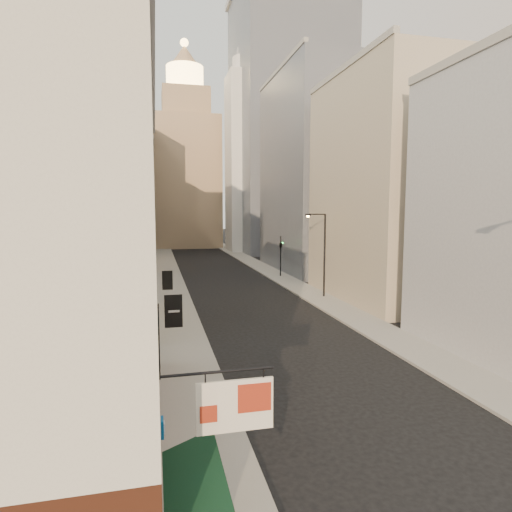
{
  "coord_description": "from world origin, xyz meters",
  "views": [
    {
      "loc": [
        -8.0,
        -5.23,
        8.13
      ],
      "look_at": [
        -2.09,
        19.88,
        5.36
      ],
      "focal_mm": 30.0,
      "sensor_mm": 36.0,
      "label": 1
    }
  ],
  "objects_px": {
    "clock_tower": "(186,167)",
    "traffic_light_right": "(281,246)",
    "white_tower": "(248,156)",
    "streetlamp_mid": "(323,250)"
  },
  "relations": [
    {
      "from": "clock_tower",
      "to": "traffic_light_right",
      "type": "relative_size",
      "value": 8.98
    },
    {
      "from": "clock_tower",
      "to": "traffic_light_right",
      "type": "distance_m",
      "value": 50.3
    },
    {
      "from": "traffic_light_right",
      "to": "streetlamp_mid",
      "type": "bearing_deg",
      "value": 108.79
    },
    {
      "from": "clock_tower",
      "to": "traffic_light_right",
      "type": "xyz_separation_m",
      "value": [
        7.71,
        -47.74,
        -13.82
      ]
    },
    {
      "from": "clock_tower",
      "to": "traffic_light_right",
      "type": "bearing_deg",
      "value": -80.83
    },
    {
      "from": "white_tower",
      "to": "streetlamp_mid",
      "type": "distance_m",
      "value": 48.77
    },
    {
      "from": "clock_tower",
      "to": "streetlamp_mid",
      "type": "xyz_separation_m",
      "value": [
        7.92,
        -60.57,
        -13.17
      ]
    },
    {
      "from": "traffic_light_right",
      "to": "white_tower",
      "type": "bearing_deg",
      "value": -77.72
    },
    {
      "from": "streetlamp_mid",
      "to": "traffic_light_right",
      "type": "bearing_deg",
      "value": 85.9
    },
    {
      "from": "white_tower",
      "to": "streetlamp_mid",
      "type": "height_order",
      "value": "white_tower"
    }
  ]
}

